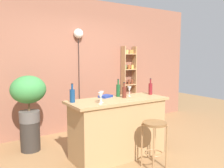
{
  "coord_description": "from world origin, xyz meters",
  "views": [
    {
      "loc": [
        -2.03,
        -2.69,
        1.59
      ],
      "look_at": [
        0.05,
        0.55,
        1.14
      ],
      "focal_mm": 37.59,
      "sensor_mm": 36.0,
      "label": 1
    }
  ],
  "objects_px": {
    "bottle_wine_red": "(124,92)",
    "pendant_globe_light": "(78,35)",
    "bar_stool": "(154,134)",
    "cookbook": "(106,96)",
    "spice_shelf": "(129,84)",
    "bottle_sauce_amber": "(72,95)",
    "potted_plant": "(28,93)",
    "wine_glass_left": "(100,96)",
    "wine_glass_center": "(129,89)",
    "bottle_vinegar": "(150,88)",
    "wine_glass_right": "(101,94)",
    "bottle_spirits_clear": "(118,90)",
    "plant_stool": "(30,136)"
  },
  "relations": [
    {
      "from": "bottle_vinegar",
      "to": "wine_glass_right",
      "type": "distance_m",
      "value": 1.08
    },
    {
      "from": "bar_stool",
      "to": "wine_glass_right",
      "type": "relative_size",
      "value": 4.08
    },
    {
      "from": "spice_shelf",
      "to": "potted_plant",
      "type": "distance_m",
      "value": 2.51
    },
    {
      "from": "bottle_vinegar",
      "to": "cookbook",
      "type": "xyz_separation_m",
      "value": [
        -0.81,
        0.18,
        -0.09
      ]
    },
    {
      "from": "spice_shelf",
      "to": "wine_glass_left",
      "type": "distance_m",
      "value": 2.43
    },
    {
      "from": "spice_shelf",
      "to": "pendant_globe_light",
      "type": "bearing_deg",
      "value": 177.99
    },
    {
      "from": "spice_shelf",
      "to": "bottle_sauce_amber",
      "type": "bearing_deg",
      "value": -146.22
    },
    {
      "from": "plant_stool",
      "to": "wine_glass_right",
      "type": "distance_m",
      "value": 1.54
    },
    {
      "from": "wine_glass_right",
      "to": "pendant_globe_light",
      "type": "distance_m",
      "value": 1.94
    },
    {
      "from": "bar_stool",
      "to": "cookbook",
      "type": "height_order",
      "value": "cookbook"
    },
    {
      "from": "wine_glass_center",
      "to": "cookbook",
      "type": "relative_size",
      "value": 0.78
    },
    {
      "from": "wine_glass_left",
      "to": "bottle_wine_red",
      "type": "bearing_deg",
      "value": 22.0
    },
    {
      "from": "wine_glass_left",
      "to": "wine_glass_center",
      "type": "relative_size",
      "value": 1.0
    },
    {
      "from": "spice_shelf",
      "to": "bottle_wine_red",
      "type": "height_order",
      "value": "spice_shelf"
    },
    {
      "from": "potted_plant",
      "to": "cookbook",
      "type": "relative_size",
      "value": 3.71
    },
    {
      "from": "bottle_spirits_clear",
      "to": "bottle_wine_red",
      "type": "relative_size",
      "value": 1.16
    },
    {
      "from": "potted_plant",
      "to": "wine_glass_left",
      "type": "xyz_separation_m",
      "value": [
        0.7,
        -1.17,
        0.06
      ]
    },
    {
      "from": "plant_stool",
      "to": "bottle_sauce_amber",
      "type": "height_order",
      "value": "bottle_sauce_amber"
    },
    {
      "from": "wine_glass_right",
      "to": "cookbook",
      "type": "distance_m",
      "value": 0.43
    },
    {
      "from": "spice_shelf",
      "to": "pendant_globe_light",
      "type": "distance_m",
      "value": 1.68
    },
    {
      "from": "spice_shelf",
      "to": "wine_glass_left",
      "type": "xyz_separation_m",
      "value": [
        -1.75,
        -1.68,
        0.12
      ]
    },
    {
      "from": "bar_stool",
      "to": "bottle_spirits_clear",
      "type": "distance_m",
      "value": 0.96
    },
    {
      "from": "cookbook",
      "to": "potted_plant",
      "type": "bearing_deg",
      "value": 124.87
    },
    {
      "from": "wine_glass_center",
      "to": "wine_glass_right",
      "type": "distance_m",
      "value": 0.68
    },
    {
      "from": "bottle_sauce_amber",
      "to": "bottle_vinegar",
      "type": "distance_m",
      "value": 1.43
    },
    {
      "from": "wine_glass_right",
      "to": "cookbook",
      "type": "bearing_deg",
      "value": 50.81
    },
    {
      "from": "wine_glass_left",
      "to": "potted_plant",
      "type": "bearing_deg",
      "value": 121.13
    },
    {
      "from": "bar_stool",
      "to": "bottle_wine_red",
      "type": "relative_size",
      "value": 2.67
    },
    {
      "from": "cookbook",
      "to": "wine_glass_left",
      "type": "bearing_deg",
      "value": -148.28
    },
    {
      "from": "potted_plant",
      "to": "pendant_globe_light",
      "type": "height_order",
      "value": "pendant_globe_light"
    },
    {
      "from": "potted_plant",
      "to": "wine_glass_right",
      "type": "relative_size",
      "value": 4.75
    },
    {
      "from": "bottle_vinegar",
      "to": "bottle_sauce_amber",
      "type": "bearing_deg",
      "value": 176.7
    },
    {
      "from": "pendant_globe_light",
      "to": "potted_plant",
      "type": "bearing_deg",
      "value": -154.45
    },
    {
      "from": "wine_glass_right",
      "to": "pendant_globe_light",
      "type": "relative_size",
      "value": 0.08
    },
    {
      "from": "plant_stool",
      "to": "wine_glass_right",
      "type": "xyz_separation_m",
      "value": [
        0.78,
        -1.07,
        0.79
      ]
    },
    {
      "from": "bottle_sauce_amber",
      "to": "potted_plant",
      "type": "bearing_deg",
      "value": 116.77
    },
    {
      "from": "wine_glass_right",
      "to": "bottle_vinegar",
      "type": "bearing_deg",
      "value": 7.85
    },
    {
      "from": "bottle_wine_red",
      "to": "potted_plant",
      "type": "bearing_deg",
      "value": 143.85
    },
    {
      "from": "bottle_sauce_amber",
      "to": "bottle_vinegar",
      "type": "bearing_deg",
      "value": -3.3
    },
    {
      "from": "plant_stool",
      "to": "wine_glass_left",
      "type": "bearing_deg",
      "value": -58.87
    },
    {
      "from": "wine_glass_left",
      "to": "bottle_spirits_clear",
      "type": "bearing_deg",
      "value": 33.79
    },
    {
      "from": "potted_plant",
      "to": "wine_glass_center",
      "type": "xyz_separation_m",
      "value": [
        1.43,
        -0.87,
        0.06
      ]
    },
    {
      "from": "bottle_wine_red",
      "to": "wine_glass_left",
      "type": "bearing_deg",
      "value": -158.0
    },
    {
      "from": "bottle_vinegar",
      "to": "wine_glass_left",
      "type": "distance_m",
      "value": 1.17
    },
    {
      "from": "bottle_sauce_amber",
      "to": "wine_glass_left",
      "type": "bearing_deg",
      "value": -49.37
    },
    {
      "from": "wine_glass_left",
      "to": "wine_glass_center",
      "type": "height_order",
      "value": "same"
    },
    {
      "from": "potted_plant",
      "to": "bottle_wine_red",
      "type": "xyz_separation_m",
      "value": [
        1.28,
        -0.93,
        0.03
      ]
    },
    {
      "from": "bottle_spirits_clear",
      "to": "bottle_wine_red",
      "type": "xyz_separation_m",
      "value": [
        0.03,
        -0.14,
        -0.02
      ]
    },
    {
      "from": "pendant_globe_light",
      "to": "bar_stool",
      "type": "bearing_deg",
      "value": -85.7
    },
    {
      "from": "bottle_wine_red",
      "to": "pendant_globe_light",
      "type": "distance_m",
      "value": 1.8
    }
  ]
}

